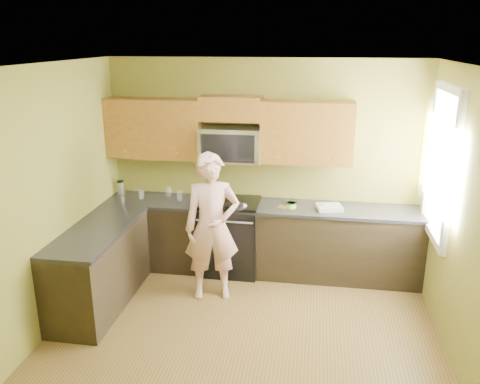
% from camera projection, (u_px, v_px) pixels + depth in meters
% --- Properties ---
extents(floor, '(4.00, 4.00, 0.00)m').
position_uv_depth(floor, '(239.00, 348.00, 4.82)').
color(floor, brown).
rests_on(floor, ground).
extents(ceiling, '(4.00, 4.00, 0.00)m').
position_uv_depth(ceiling, '(239.00, 67.00, 4.00)').
color(ceiling, white).
rests_on(ceiling, ground).
extents(wall_back, '(4.00, 0.00, 4.00)m').
position_uv_depth(wall_back, '(264.00, 165.00, 6.30)').
color(wall_back, olive).
rests_on(wall_back, ground).
extents(wall_front, '(4.00, 0.00, 4.00)m').
position_uv_depth(wall_front, '(179.00, 357.00, 2.53)').
color(wall_front, olive).
rests_on(wall_front, ground).
extents(wall_left, '(0.00, 4.00, 4.00)m').
position_uv_depth(wall_left, '(35.00, 209.00, 4.71)').
color(wall_left, olive).
rests_on(wall_left, ground).
extents(wall_right, '(0.00, 4.00, 4.00)m').
position_uv_depth(wall_right, '(473.00, 234.00, 4.12)').
color(wall_right, olive).
rests_on(wall_right, ground).
extents(cabinet_back_run, '(4.00, 0.60, 0.88)m').
position_uv_depth(cabinet_back_run, '(260.00, 239.00, 6.29)').
color(cabinet_back_run, black).
rests_on(cabinet_back_run, floor).
extents(cabinet_left_run, '(0.60, 1.60, 0.88)m').
position_uv_depth(cabinet_left_run, '(99.00, 268.00, 5.51)').
color(cabinet_left_run, black).
rests_on(cabinet_left_run, floor).
extents(countertop_back, '(4.00, 0.62, 0.04)m').
position_uv_depth(countertop_back, '(260.00, 206.00, 6.14)').
color(countertop_back, black).
rests_on(countertop_back, cabinet_back_run).
extents(countertop_left, '(0.62, 1.60, 0.04)m').
position_uv_depth(countertop_left, '(97.00, 231.00, 5.37)').
color(countertop_left, black).
rests_on(countertop_left, cabinet_left_run).
extents(stove, '(0.76, 0.65, 0.95)m').
position_uv_depth(stove, '(229.00, 236.00, 6.32)').
color(stove, black).
rests_on(stove, floor).
extents(microwave, '(0.76, 0.40, 0.42)m').
position_uv_depth(microwave, '(231.00, 160.00, 6.14)').
color(microwave, silver).
rests_on(microwave, wall_back).
extents(upper_cab_left, '(1.22, 0.33, 0.75)m').
position_uv_depth(upper_cab_left, '(156.00, 157.00, 6.32)').
color(upper_cab_left, brown).
rests_on(upper_cab_left, wall_back).
extents(upper_cab_right, '(1.12, 0.33, 0.75)m').
position_uv_depth(upper_cab_right, '(306.00, 163.00, 6.03)').
color(upper_cab_right, brown).
rests_on(upper_cab_right, wall_back).
extents(upper_cab_over_mw, '(0.76, 0.33, 0.30)m').
position_uv_depth(upper_cab_over_mw, '(231.00, 108.00, 5.97)').
color(upper_cab_over_mw, brown).
rests_on(upper_cab_over_mw, wall_back).
extents(window, '(0.06, 1.06, 1.66)m').
position_uv_depth(window, '(442.00, 164.00, 5.16)').
color(window, white).
rests_on(window, wall_right).
extents(woman, '(0.72, 0.56, 1.73)m').
position_uv_depth(woman, '(212.00, 227.00, 5.56)').
color(woman, '#E88274').
rests_on(woman, floor).
extents(frying_pan, '(0.33, 0.46, 0.05)m').
position_uv_depth(frying_pan, '(234.00, 208.00, 5.92)').
color(frying_pan, black).
rests_on(frying_pan, stove).
extents(butter_tub, '(0.12, 0.12, 0.09)m').
position_uv_depth(butter_tub, '(291.00, 208.00, 6.02)').
color(butter_tub, '#E5F540').
rests_on(butter_tub, countertop_back).
extents(toast_slice, '(0.14, 0.14, 0.01)m').
position_uv_depth(toast_slice, '(283.00, 207.00, 6.03)').
color(toast_slice, '#B27F47').
rests_on(toast_slice, countertop_back).
extents(napkin_a, '(0.11, 0.12, 0.06)m').
position_uv_depth(napkin_a, '(243.00, 206.00, 6.00)').
color(napkin_a, silver).
rests_on(napkin_a, countertop_back).
extents(napkin_b, '(0.14, 0.15, 0.07)m').
position_uv_depth(napkin_b, '(323.00, 206.00, 5.97)').
color(napkin_b, silver).
rests_on(napkin_b, countertop_back).
extents(dish_towel, '(0.35, 0.30, 0.05)m').
position_uv_depth(dish_towel, '(329.00, 207.00, 5.96)').
color(dish_towel, white).
rests_on(dish_towel, countertop_back).
extents(travel_mug, '(0.10, 0.10, 0.19)m').
position_uv_depth(travel_mug, '(121.00, 194.00, 6.54)').
color(travel_mug, silver).
rests_on(travel_mug, countertop_back).
extents(glass_a, '(0.07, 0.07, 0.12)m').
position_uv_depth(glass_a, '(141.00, 194.00, 6.35)').
color(glass_a, silver).
rests_on(glass_a, countertop_back).
extents(glass_b, '(0.09, 0.09, 0.12)m').
position_uv_depth(glass_b, '(180.00, 196.00, 6.28)').
color(glass_b, silver).
rests_on(glass_b, countertop_back).
extents(glass_c, '(0.08, 0.08, 0.12)m').
position_uv_depth(glass_c, '(168.00, 191.00, 6.46)').
color(glass_c, silver).
rests_on(glass_c, countertop_back).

